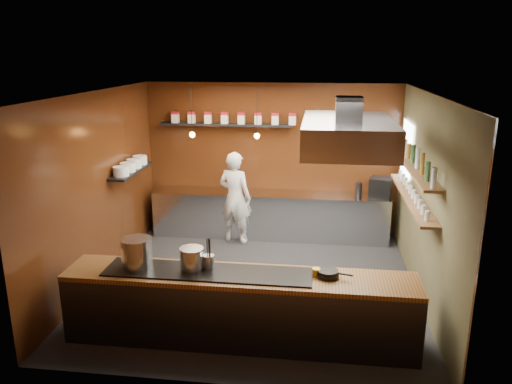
% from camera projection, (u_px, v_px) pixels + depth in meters
% --- Properties ---
extents(floor, '(5.00, 5.00, 0.00)m').
position_uv_depth(floor, '(256.00, 284.00, 7.94)').
color(floor, black).
rests_on(floor, ground).
extents(back_wall, '(5.00, 0.00, 5.00)m').
position_uv_depth(back_wall, '(272.00, 160.00, 9.92)').
color(back_wall, '#38150A').
rests_on(back_wall, ground).
extents(left_wall, '(0.00, 5.00, 5.00)m').
position_uv_depth(left_wall, '(98.00, 188.00, 7.84)').
color(left_wall, '#38150A').
rests_on(left_wall, ground).
extents(right_wall, '(0.00, 5.00, 5.00)m').
position_uv_depth(right_wall, '(427.00, 200.00, 7.23)').
color(right_wall, '#4A492A').
rests_on(right_wall, ground).
extents(ceiling, '(5.00, 5.00, 0.00)m').
position_uv_depth(ceiling, '(256.00, 93.00, 7.12)').
color(ceiling, silver).
rests_on(ceiling, back_wall).
extents(window_pane, '(0.00, 1.00, 1.00)m').
position_uv_depth(window_pane, '(407.00, 150.00, 8.75)').
color(window_pane, white).
rests_on(window_pane, right_wall).
extents(prep_counter, '(4.60, 0.65, 0.90)m').
position_uv_depth(prep_counter, '(270.00, 215.00, 9.89)').
color(prep_counter, silver).
rests_on(prep_counter, floor).
extents(pass_counter, '(4.40, 0.72, 0.94)m').
position_uv_depth(pass_counter, '(239.00, 307.00, 6.29)').
color(pass_counter, '#38383D').
rests_on(pass_counter, floor).
extents(tin_shelf, '(2.60, 0.26, 0.04)m').
position_uv_depth(tin_shelf, '(226.00, 125.00, 9.70)').
color(tin_shelf, black).
rests_on(tin_shelf, back_wall).
extents(plate_shelf, '(0.30, 1.40, 0.04)m').
position_uv_depth(plate_shelf, '(131.00, 171.00, 8.76)').
color(plate_shelf, black).
rests_on(plate_shelf, left_wall).
extents(bottle_shelf_upper, '(0.26, 2.80, 0.04)m').
position_uv_depth(bottle_shelf_upper, '(414.00, 167.00, 7.42)').
color(bottle_shelf_upper, brown).
rests_on(bottle_shelf_upper, right_wall).
extents(bottle_shelf_lower, '(0.26, 2.80, 0.04)m').
position_uv_depth(bottle_shelf_lower, '(412.00, 197.00, 7.55)').
color(bottle_shelf_lower, brown).
rests_on(bottle_shelf_lower, right_wall).
extents(extractor_hood, '(1.20, 2.00, 0.72)m').
position_uv_depth(extractor_hood, '(348.00, 134.00, 6.72)').
color(extractor_hood, '#38383D').
rests_on(extractor_hood, ceiling).
extents(pendant_left, '(0.10, 0.10, 0.95)m').
position_uv_depth(pendant_left, '(192.00, 132.00, 9.15)').
color(pendant_left, black).
rests_on(pendant_left, ceiling).
extents(pendant_right, '(0.10, 0.10, 0.95)m').
position_uv_depth(pendant_right, '(257.00, 133.00, 9.00)').
color(pendant_right, black).
rests_on(pendant_right, ceiling).
extents(storage_tins, '(2.43, 0.13, 0.22)m').
position_uv_depth(storage_tins, '(233.00, 118.00, 9.65)').
color(storage_tins, beige).
rests_on(storage_tins, tin_shelf).
extents(plate_stacks, '(0.26, 1.16, 0.16)m').
position_uv_depth(plate_stacks, '(131.00, 165.00, 8.73)').
color(plate_stacks, white).
rests_on(plate_stacks, plate_shelf).
extents(bottles, '(0.06, 2.66, 0.24)m').
position_uv_depth(bottles, '(415.00, 158.00, 7.38)').
color(bottles, silver).
rests_on(bottles, bottle_shelf_upper).
extents(wine_glasses, '(0.07, 2.37, 0.13)m').
position_uv_depth(wine_glasses, '(412.00, 192.00, 7.52)').
color(wine_glasses, silver).
rests_on(wine_glasses, bottle_shelf_lower).
extents(stockpot_large, '(0.48, 0.48, 0.38)m').
position_uv_depth(stockpot_large, '(136.00, 253.00, 6.29)').
color(stockpot_large, '#B5B8BC').
rests_on(stockpot_large, pass_counter).
extents(stockpot_small, '(0.38, 0.38, 0.28)m').
position_uv_depth(stockpot_small, '(192.00, 259.00, 6.22)').
color(stockpot_small, '#B9BCC0').
rests_on(stockpot_small, pass_counter).
extents(utensil_crock, '(0.15, 0.15, 0.18)m').
position_uv_depth(utensil_crock, '(209.00, 262.00, 6.25)').
color(utensil_crock, silver).
rests_on(utensil_crock, pass_counter).
extents(frying_pan, '(0.44, 0.27, 0.07)m').
position_uv_depth(frying_pan, '(328.00, 273.00, 6.08)').
color(frying_pan, black).
rests_on(frying_pan, pass_counter).
extents(butter_jar, '(0.11, 0.11, 0.09)m').
position_uv_depth(butter_jar, '(316.00, 272.00, 6.12)').
color(butter_jar, yellow).
rests_on(butter_jar, pass_counter).
extents(espresso_machine, '(0.48, 0.46, 0.39)m').
position_uv_depth(espresso_machine, '(381.00, 188.00, 9.39)').
color(espresso_machine, black).
rests_on(espresso_machine, prep_counter).
extents(chef, '(0.74, 0.60, 1.78)m').
position_uv_depth(chef, '(235.00, 198.00, 9.51)').
color(chef, silver).
rests_on(chef, floor).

